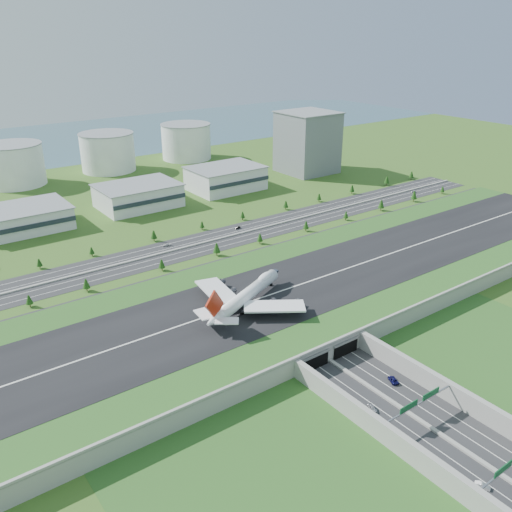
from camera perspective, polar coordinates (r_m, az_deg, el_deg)
ground at (r=264.88m, az=0.31°, el=-6.09°), size 1200.00×1200.00×0.00m
airfield_deck at (r=262.82m, az=0.33°, el=-5.31°), size 520.00×100.00×9.20m
underpass_road at (r=205.55m, az=17.69°, el=-16.00°), size 38.80×120.40×8.00m
sign_gantry_near at (r=205.29m, az=16.82°, el=-14.68°), size 38.70×0.70×9.80m
north_expressway at (r=338.29m, az=-9.28°, el=0.39°), size 560.00×36.00×0.12m
tree_row at (r=345.37m, az=-5.79°, el=1.88°), size 504.05×48.67×8.46m
hangar_mid_a at (r=402.55m, az=-23.32°, el=3.63°), size 58.00×42.00×15.00m
hangar_mid_b at (r=426.80m, az=-12.29°, el=6.21°), size 58.00×42.00×17.00m
hangar_mid_c at (r=462.90m, az=-3.22°, el=8.16°), size 58.00×42.00×19.00m
office_tower at (r=518.75m, az=5.43°, el=11.79°), size 46.00×46.00×55.00m
fuel_tank_b at (r=518.40m, az=-24.14°, el=8.74°), size 50.00×50.00×35.00m
fuel_tank_c at (r=541.61m, az=-15.34°, el=10.49°), size 50.00×50.00×35.00m
fuel_tank_d at (r=576.54m, az=-7.35°, el=11.85°), size 50.00×50.00×35.00m
bay_water at (r=691.93m, az=-24.43°, el=10.42°), size 1200.00×260.00×0.06m
boeing_747 at (r=252.34m, az=-1.03°, el=-4.16°), size 59.88×55.31×19.78m
car_0 at (r=209.27m, az=12.16°, el=-15.37°), size 3.46×5.35×1.70m
car_1 at (r=191.24m, az=22.74°, el=-21.39°), size 3.42×4.94×1.54m
car_2 at (r=224.95m, az=14.25°, el=-12.53°), size 4.85×6.47×1.63m
car_5 at (r=372.83m, az=-1.94°, el=3.01°), size 4.76×2.91×1.48m
car_6 at (r=474.07m, az=16.26°, el=6.54°), size 5.36×3.04×1.41m
car_7 at (r=347.67m, az=-9.43°, el=1.16°), size 5.29×3.60×1.42m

